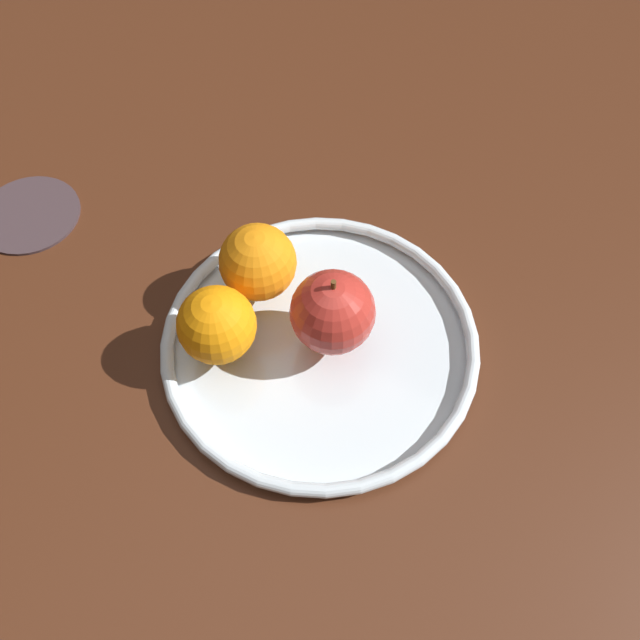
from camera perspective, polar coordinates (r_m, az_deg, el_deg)
ground_plane at (r=63.68cm, az=0.00°, el=-3.24°), size 149.56×149.56×4.00cm
fruit_bowl at (r=61.14cm, az=0.00°, el=-1.93°), size 28.41×28.41×1.80cm
apple at (r=57.46cm, az=1.06°, el=0.66°), size 7.31×7.31×8.11cm
orange_front_right at (r=57.77cm, az=-8.61°, el=-0.41°), size 6.75×6.75×6.75cm
orange_back_left at (r=60.91cm, az=-5.21°, el=4.82°), size 6.96×6.96×6.96cm
ambient_coaster at (r=76.82cm, az=-23.15°, el=8.15°), size 10.44×10.44×0.60cm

